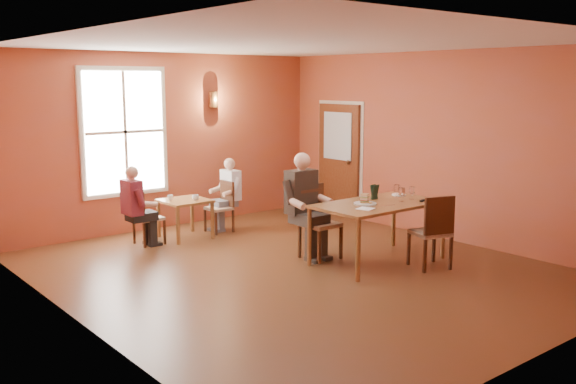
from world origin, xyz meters
TOP-DOWN VIEW (x-y plane):
  - ground at (0.00, 0.00)m, footprint 6.00×7.00m
  - wall_back at (0.00, 3.50)m, footprint 6.00×0.04m
  - wall_front at (0.00, -3.50)m, footprint 6.00×0.04m
  - wall_left at (-3.00, 0.00)m, footprint 0.04×7.00m
  - wall_right at (3.00, 0.00)m, footprint 0.04×7.00m
  - ceiling at (0.00, 0.00)m, footprint 6.00×7.00m
  - window at (-0.80, 3.45)m, footprint 1.36×0.10m
  - door at (2.94, 2.30)m, footprint 0.12×1.04m
  - wall_sconce at (0.90, 3.40)m, footprint 0.16×0.16m
  - main_table at (1.15, -0.38)m, footprint 1.81×1.02m
  - chair_diner_main at (0.65, 0.27)m, footprint 0.47×0.47m
  - diner_main at (0.65, 0.24)m, footprint 0.59×0.59m
  - chair_empty at (1.51, -1.02)m, footprint 0.57×0.57m
  - plate_food at (0.92, -0.35)m, footprint 0.32×0.32m
  - sandwich at (0.94, -0.32)m, footprint 0.13×0.13m
  - goblet_a at (1.62, -0.30)m, footprint 0.09×0.09m
  - goblet_b at (1.72, -0.51)m, footprint 0.08×0.08m
  - goblet_c at (1.44, -0.55)m, footprint 0.10×0.10m
  - menu_stand at (1.31, -0.16)m, footprint 0.13×0.08m
  - knife at (1.11, -0.61)m, footprint 0.22×0.08m
  - napkin at (0.70, -0.57)m, footprint 0.25×0.25m
  - side_plate at (1.83, -0.16)m, footprint 0.27×0.27m
  - sunglasses at (1.73, -0.69)m, footprint 0.15×0.10m
  - second_table at (-0.22, 2.57)m, footprint 0.71×0.71m
  - chair_diner_white at (0.43, 2.57)m, footprint 0.38×0.38m
  - diner_white at (0.46, 2.57)m, footprint 0.47×0.47m
  - chair_diner_maroon at (-0.87, 2.57)m, footprint 0.38×0.38m
  - diner_maroon at (-0.90, 2.57)m, footprint 0.49×0.49m
  - cup_a at (-0.10, 2.44)m, footprint 0.13×0.13m
  - cup_b at (-0.42, 2.70)m, footprint 0.09×0.09m

SIDE VIEW (x-z plane):
  - ground at x=0.00m, z-range -0.01..0.01m
  - second_table at x=-0.22m, z-range 0.00..0.63m
  - main_table at x=1.15m, z-range 0.00..0.85m
  - chair_diner_white at x=0.43m, z-range 0.00..0.86m
  - chair_diner_maroon at x=-0.87m, z-range 0.00..0.87m
  - chair_empty at x=1.51m, z-range 0.00..1.02m
  - chair_diner_main at x=0.65m, z-range 0.00..1.05m
  - diner_white at x=0.46m, z-range 0.00..1.19m
  - diner_maroon at x=-0.90m, z-range 0.00..1.22m
  - cup_b at x=-0.42m, z-range 0.63..0.71m
  - cup_a at x=-0.10m, z-range 0.63..0.71m
  - diner_main at x=0.65m, z-range 0.00..1.46m
  - knife at x=1.11m, z-range 0.85..0.85m
  - napkin at x=0.70m, z-range 0.85..0.86m
  - side_plate at x=1.83m, z-range 0.85..0.87m
  - sunglasses at x=1.73m, z-range 0.85..0.87m
  - plate_food at x=0.92m, z-range 0.85..0.89m
  - sandwich at x=0.94m, z-range 0.85..0.97m
  - goblet_b at x=1.72m, z-range 0.85..1.05m
  - menu_stand at x=1.31m, z-range 0.85..1.06m
  - goblet_a at x=1.62m, z-range 0.85..1.06m
  - goblet_c at x=1.44m, z-range 0.85..1.07m
  - door at x=2.94m, z-range 0.00..2.10m
  - wall_back at x=0.00m, z-range 0.00..3.00m
  - wall_front at x=0.00m, z-range 0.00..3.00m
  - wall_left at x=-3.00m, z-range 0.00..3.00m
  - wall_right at x=3.00m, z-range 0.00..3.00m
  - window at x=-0.80m, z-range 0.72..2.68m
  - wall_sconce at x=0.90m, z-range 2.06..2.34m
  - ceiling at x=0.00m, z-range 2.98..3.02m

